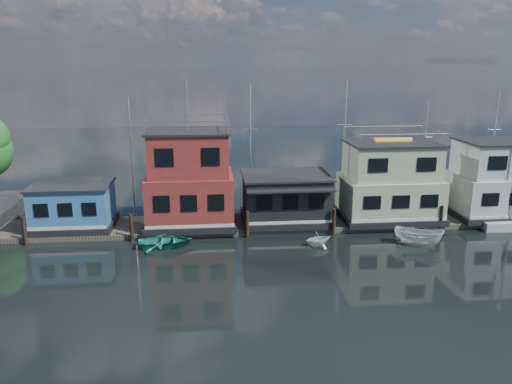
{
  "coord_description": "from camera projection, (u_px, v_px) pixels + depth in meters",
  "views": [
    {
      "loc": [
        -6.84,
        -28.21,
        13.63
      ],
      "look_at": [
        -3.02,
        12.0,
        3.0
      ],
      "focal_mm": 35.0,
      "sensor_mm": 36.0,
      "label": 1
    }
  ],
  "objects": [
    {
      "name": "houseboat_red",
      "position": [
        190.0,
        181.0,
        40.99
      ],
      "size": [
        7.4,
        5.9,
        11.86
      ],
      "color": "black",
      "rests_on": "dock"
    },
    {
      "name": "dinghy_white",
      "position": [
        318.0,
        239.0,
        37.76
      ],
      "size": [
        2.72,
        2.53,
        1.17
      ],
      "primitive_type": "imported",
      "rotation": [
        0.0,
        0.0,
        1.9
      ],
      "color": "silver",
      "rests_on": "ground"
    },
    {
      "name": "dock",
      "position": [
        291.0,
        223.0,
        42.76
      ],
      "size": [
        48.0,
        5.0,
        0.4
      ],
      "primitive_type": "cube",
      "color": "#595147",
      "rests_on": "ground"
    },
    {
      "name": "day_sailer",
      "position": [
        511.0,
        224.0,
        41.59
      ],
      "size": [
        4.85,
        1.86,
        7.51
      ],
      "rotation": [
        0.0,
        0.0,
        -0.06
      ],
      "color": "silver",
      "rests_on": "ground"
    },
    {
      "name": "dinghy_teal",
      "position": [
        165.0,
        241.0,
        37.66
      ],
      "size": [
        4.35,
        3.29,
        0.85
      ],
      "primitive_type": "imported",
      "rotation": [
        0.0,
        0.0,
        1.66
      ],
      "color": "#238272",
      "rests_on": "ground"
    },
    {
      "name": "motorboat",
      "position": [
        418.0,
        236.0,
        37.98
      ],
      "size": [
        3.9,
        2.88,
        1.42
      ],
      "primitive_type": "imported",
      "rotation": [
        0.0,
        0.0,
        1.1
      ],
      "color": "white",
      "rests_on": "ground"
    },
    {
      "name": "ground",
      "position": [
        322.0,
        285.0,
        31.26
      ],
      "size": [
        160.0,
        160.0,
        0.0
      ],
      "primitive_type": "plane",
      "color": "black",
      "rests_on": "ground"
    },
    {
      "name": "pilings",
      "position": [
        293.0,
        223.0,
        39.8
      ],
      "size": [
        42.28,
        0.28,
        2.2
      ],
      "color": "#2D2116",
      "rests_on": "ground"
    },
    {
      "name": "houseboat_dark",
      "position": [
        286.0,
        198.0,
        42.13
      ],
      "size": [
        7.4,
        6.1,
        4.06
      ],
      "color": "black",
      "rests_on": "dock"
    },
    {
      "name": "houseboat_blue",
      "position": [
        73.0,
        206.0,
        40.6
      ],
      "size": [
        6.4,
        4.9,
        3.66
      ],
      "color": "black",
      "rests_on": "dock"
    },
    {
      "name": "houseboat_white",
      "position": [
        501.0,
        180.0,
        43.6
      ],
      "size": [
        8.4,
        5.9,
        6.66
      ],
      "color": "black",
      "rests_on": "dock"
    },
    {
      "name": "background_masts",
      "position": [
        331.0,
        148.0,
        47.61
      ],
      "size": [
        36.4,
        0.16,
        12.0
      ],
      "color": "silver",
      "rests_on": "ground"
    },
    {
      "name": "houseboat_green",
      "position": [
        390.0,
        183.0,
        42.68
      ],
      "size": [
        8.4,
        5.9,
        7.03
      ],
      "color": "black",
      "rests_on": "dock"
    }
  ]
}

